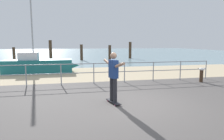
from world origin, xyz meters
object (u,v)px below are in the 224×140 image
at_px(skateboarder, 113,74).
at_px(bollard_short, 201,76).
at_px(sailboat, 41,65).
at_px(seagull, 202,69).
at_px(skateboard, 113,102).

xyz_separation_m(skateboarder, bollard_short, (5.25, 2.64, -0.71)).
height_order(sailboat, seagull, sailboat).
bearing_deg(bollard_short, skateboard, -153.28).
height_order(bollard_short, seagull, seagull).
relative_size(skateboard, skateboarder, 0.50).
height_order(sailboat, skateboarder, sailboat).
height_order(sailboat, skateboard, sailboat).
height_order(sailboat, bollard_short, sailboat).
height_order(skateboard, bollard_short, bollard_short).
distance_m(skateboarder, seagull, 5.88).
bearing_deg(bollard_short, sailboat, 148.76).
xyz_separation_m(sailboat, skateboarder, (3.28, -7.81, 0.49)).
distance_m(sailboat, skateboard, 8.49).
relative_size(skateboard, bollard_short, 1.33).
bearing_deg(bollard_short, seagull, -73.66).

